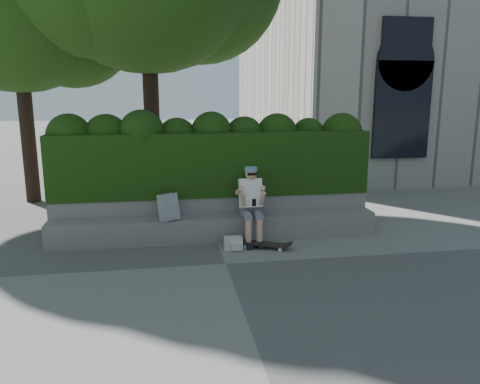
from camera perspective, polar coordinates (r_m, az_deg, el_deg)
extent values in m
plane|color=slate|center=(7.56, -1.78, -8.75)|extent=(80.00, 80.00, 0.00)
cube|color=gray|center=(8.66, -2.89, -4.44)|extent=(6.00, 0.45, 0.45)
cube|color=gray|center=(9.08, -3.24, -2.69)|extent=(6.00, 0.50, 0.75)
cube|color=black|center=(9.10, -3.47, 3.62)|extent=(6.00, 1.00, 1.20)
cylinder|color=black|center=(11.57, -10.62, 7.25)|extent=(0.37, 0.37, 3.50)
cylinder|color=black|center=(12.59, -24.34, 5.28)|extent=(0.34, 0.34, 2.85)
cube|color=slate|center=(8.61, 1.18, -2.21)|extent=(0.36, 0.26, 0.22)
cube|color=white|center=(8.47, 1.27, -0.10)|extent=(0.40, 0.32, 0.55)
sphere|color=tan|center=(8.33, 1.37, 2.22)|extent=(0.21, 0.21, 0.21)
cylinder|color=#56859F|center=(8.34, 1.35, 2.85)|extent=(0.23, 0.23, 0.06)
cube|color=black|center=(8.16, 1.72, -1.30)|extent=(0.07, 0.02, 0.13)
cylinder|color=tan|center=(8.27, 1.04, -5.10)|extent=(0.11, 0.11, 0.47)
cylinder|color=tan|center=(8.30, 2.40, -5.03)|extent=(0.11, 0.11, 0.47)
cube|color=black|center=(8.27, 1.11, -6.51)|extent=(0.10, 0.26, 0.10)
cube|color=black|center=(8.31, 2.48, -6.44)|extent=(0.10, 0.26, 0.10)
cube|color=black|center=(8.26, 2.89, -6.30)|extent=(0.90, 0.56, 0.02)
cylinder|color=silver|center=(8.26, 0.64, -6.68)|extent=(0.07, 0.06, 0.06)
cylinder|color=silver|center=(8.43, 0.95, -6.28)|extent=(0.07, 0.06, 0.06)
cylinder|color=silver|center=(8.14, 4.90, -7.01)|extent=(0.07, 0.06, 0.06)
cylinder|color=silver|center=(8.32, 5.13, -6.59)|extent=(0.07, 0.06, 0.06)
cube|color=#B7B7BC|center=(8.40, -8.72, -1.83)|extent=(0.37, 0.31, 0.48)
cube|color=beige|center=(8.23, -0.84, -6.23)|extent=(0.33, 0.24, 0.21)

